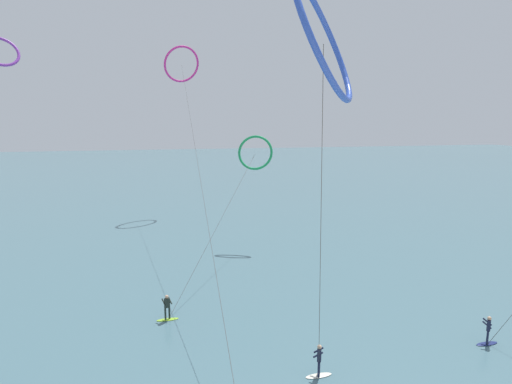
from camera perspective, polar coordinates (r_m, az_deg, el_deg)
The scene contains 8 objects.
sea_water at distance 110.13m, azimuth -11.29°, elevation 2.77°, with size 400.00×200.00×0.08m, color #476B75.
surfer_ivory at distance 22.24m, azimuth 8.82°, elevation -22.55°, with size 1.40×0.70×1.70m.
surfer_navy at distance 27.98m, azimuth 29.74°, elevation -16.68°, with size 1.40×0.73×1.70m.
surfer_lime at distance 27.83m, azimuth -12.34°, elevation -15.74°, with size 1.40×0.67×1.70m.
kite_magenta at distance 60.56m, azimuth -10.38°, elevation 17.18°, with size 5.55×51.78×23.32m.
kite_violet at distance 56.46m, azimuth -32.28°, elevation 16.31°, with size 5.04×40.61×22.55m.
kite_emerald at distance 41.61m, azimuth -0.12°, elevation 5.51°, with size 11.65×16.29×11.49m.
kite_cobalt at distance 16.54m, azimuth 9.46°, elevation 20.16°, with size 4.80×5.35×18.05m.
Camera 1 is at (-6.35, -2.62, 12.58)m, focal length 28.53 mm.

